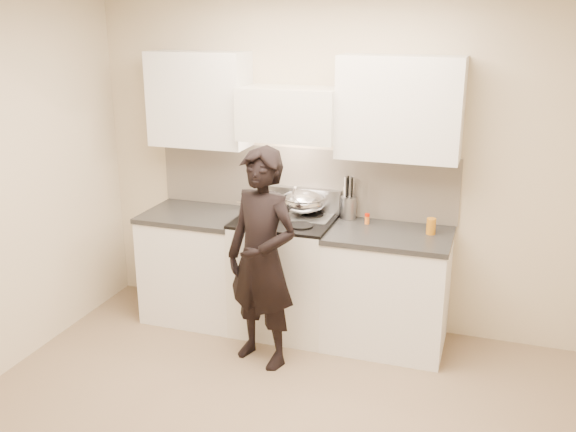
{
  "coord_description": "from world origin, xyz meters",
  "views": [
    {
      "loc": [
        1.24,
        -3.11,
        2.48
      ],
      "look_at": [
        -0.15,
        1.05,
        1.09
      ],
      "focal_mm": 40.0,
      "sensor_mm": 36.0,
      "label": 1
    }
  ],
  "objects_px": {
    "wok": "(304,202)",
    "utensil_crock": "(348,206)",
    "counter_right": "(387,289)",
    "person": "(262,259)",
    "stove": "(285,274)"
  },
  "relations": [
    {
      "from": "counter_right",
      "to": "wok",
      "type": "height_order",
      "value": "wok"
    },
    {
      "from": "stove",
      "to": "person",
      "type": "distance_m",
      "value": 0.64
    },
    {
      "from": "stove",
      "to": "counter_right",
      "type": "relative_size",
      "value": 1.04
    },
    {
      "from": "stove",
      "to": "utensil_crock",
      "type": "bearing_deg",
      "value": 28.0
    },
    {
      "from": "stove",
      "to": "counter_right",
      "type": "bearing_deg",
      "value": 0.0
    },
    {
      "from": "wok",
      "to": "person",
      "type": "relative_size",
      "value": 0.26
    },
    {
      "from": "stove",
      "to": "wok",
      "type": "relative_size",
      "value": 2.26
    },
    {
      "from": "counter_right",
      "to": "person",
      "type": "distance_m",
      "value": 1.04
    },
    {
      "from": "utensil_crock",
      "to": "person",
      "type": "relative_size",
      "value": 0.21
    },
    {
      "from": "wok",
      "to": "counter_right",
      "type": "bearing_deg",
      "value": -11.38
    },
    {
      "from": "person",
      "to": "utensil_crock",
      "type": "bearing_deg",
      "value": 79.33
    },
    {
      "from": "utensil_crock",
      "to": "counter_right",
      "type": "bearing_deg",
      "value": -32.18
    },
    {
      "from": "stove",
      "to": "wok",
      "type": "xyz_separation_m",
      "value": [
        0.11,
        0.14,
        0.58
      ]
    },
    {
      "from": "wok",
      "to": "utensil_crock",
      "type": "distance_m",
      "value": 0.35
    },
    {
      "from": "wok",
      "to": "stove",
      "type": "bearing_deg",
      "value": -127.77
    }
  ]
}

